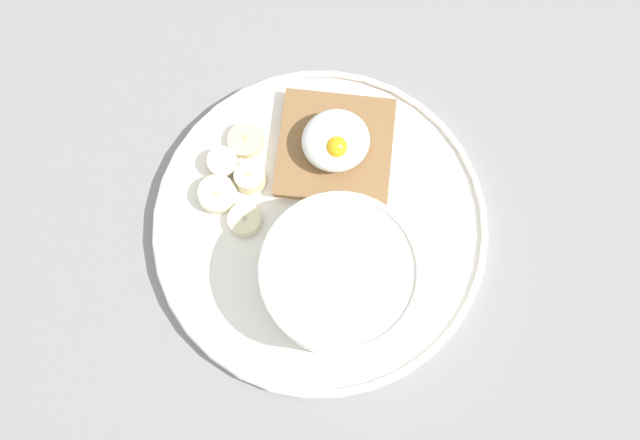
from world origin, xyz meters
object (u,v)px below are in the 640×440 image
(oatmeal_bowl, at_px, (336,276))
(toast_slice, at_px, (335,148))
(banana_slice_front, at_px, (250,177))
(banana_slice_left, at_px, (245,220))
(poached_egg, at_px, (336,141))
(banana_slice_back, at_px, (222,163))
(banana_slice_right, at_px, (217,194))
(banana_slice_inner, at_px, (246,140))

(oatmeal_bowl, height_order, toast_slice, oatmeal_bowl)
(banana_slice_front, relative_size, banana_slice_left, 0.82)
(poached_egg, xyz_separation_m, banana_slice_left, (-0.10, -0.04, -0.02))
(oatmeal_bowl, bearing_deg, banana_slice_back, 116.02)
(toast_slice, distance_m, banana_slice_left, 0.10)
(banana_slice_right, bearing_deg, oatmeal_bowl, -53.94)
(oatmeal_bowl, distance_m, banana_slice_back, 0.15)
(banana_slice_left, xyz_separation_m, banana_slice_back, (-0.00, 0.06, 0.00))
(banana_slice_right, xyz_separation_m, banana_slice_inner, (0.04, 0.04, 0.00))
(oatmeal_bowl, xyz_separation_m, poached_egg, (0.04, 0.11, -0.00))
(banana_slice_inner, bearing_deg, toast_slice, -23.10)
(poached_egg, bearing_deg, banana_slice_back, 169.99)
(oatmeal_bowl, relative_size, banana_slice_right, 3.10)
(oatmeal_bowl, xyz_separation_m, banana_slice_back, (-0.06, 0.13, -0.02))
(oatmeal_bowl, bearing_deg, banana_slice_front, 111.79)
(banana_slice_back, height_order, banana_slice_right, banana_slice_back)
(banana_slice_left, height_order, banana_slice_inner, banana_slice_inner)
(toast_slice, height_order, banana_slice_left, same)
(toast_slice, distance_m, banana_slice_inner, 0.08)
(banana_slice_left, bearing_deg, poached_egg, 21.82)
(oatmeal_bowl, height_order, banana_slice_back, oatmeal_bowl)
(toast_slice, bearing_deg, banana_slice_left, -157.81)
(banana_slice_left, bearing_deg, banana_slice_front, 66.74)
(toast_slice, xyz_separation_m, poached_egg, (-0.00, -0.00, 0.02))
(banana_slice_left, distance_m, banana_slice_inner, 0.07)
(banana_slice_front, distance_m, banana_slice_inner, 0.04)
(banana_slice_back, bearing_deg, toast_slice, -9.54)
(banana_slice_left, relative_size, banana_slice_right, 0.89)
(toast_slice, xyz_separation_m, banana_slice_right, (-0.11, -0.01, -0.00))
(poached_egg, xyz_separation_m, banana_slice_back, (-0.10, 0.02, -0.02))
(banana_slice_right, distance_m, banana_slice_inner, 0.06)
(oatmeal_bowl, relative_size, banana_slice_front, 4.29)
(oatmeal_bowl, xyz_separation_m, banana_slice_right, (-0.08, 0.11, -0.02))
(poached_egg, xyz_separation_m, banana_slice_front, (-0.08, -0.00, -0.02))
(banana_slice_left, distance_m, banana_slice_right, 0.03)
(poached_egg, height_order, banana_slice_back, poached_egg)
(toast_slice, bearing_deg, banana_slice_front, -177.37)
(banana_slice_front, bearing_deg, banana_slice_left, -113.26)
(banana_slice_front, distance_m, banana_slice_left, 0.04)
(oatmeal_bowl, xyz_separation_m, toast_slice, (0.04, 0.12, -0.02))
(poached_egg, height_order, banana_slice_left, poached_egg)
(toast_slice, bearing_deg, poached_egg, -104.09)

